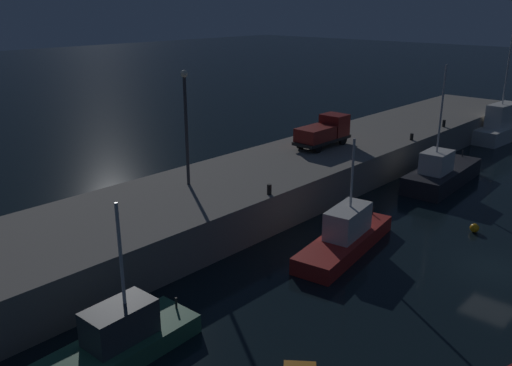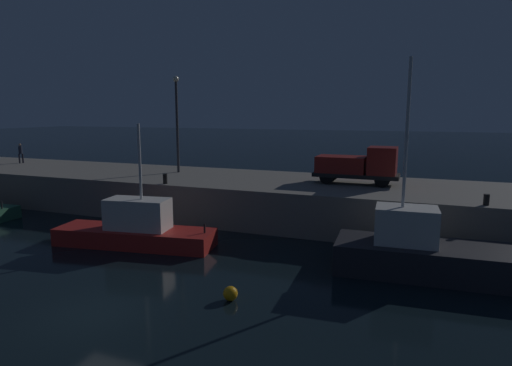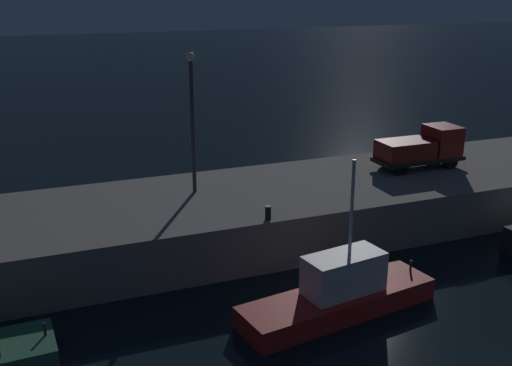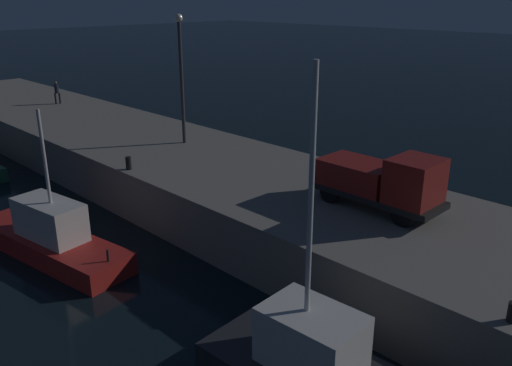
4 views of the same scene
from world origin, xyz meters
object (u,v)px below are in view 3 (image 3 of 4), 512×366
lamp_post_east (192,112)px  utility_truck (422,148)px  bollard_central (268,213)px  fishing_trawler_green (340,293)px

lamp_post_east → utility_truck: size_ratio=1.35×
lamp_post_east → utility_truck: bearing=-2.7°
lamp_post_east → bollard_central: (2.06, -5.03, -3.92)m
fishing_trawler_green → utility_truck: fishing_trawler_green is taller
utility_truck → bollard_central: size_ratio=8.27×
utility_truck → bollard_central: 12.40m
fishing_trawler_green → utility_truck: size_ratio=1.66×
fishing_trawler_green → lamp_post_east: lamp_post_east is taller
lamp_post_east → fishing_trawler_green: bearing=-71.7°
lamp_post_east → bollard_central: 6.70m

